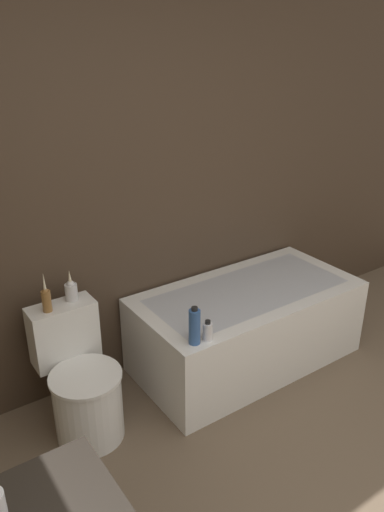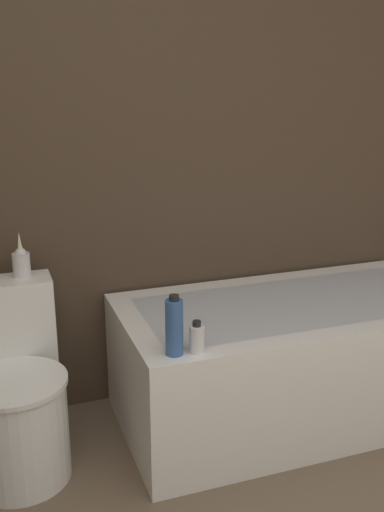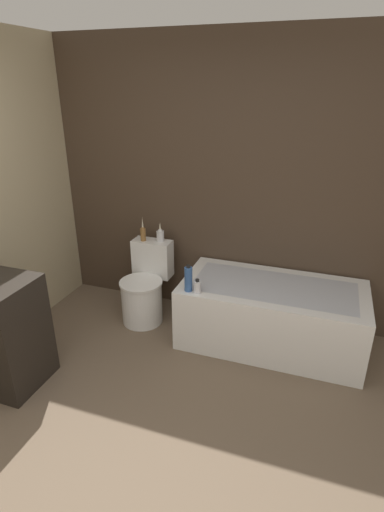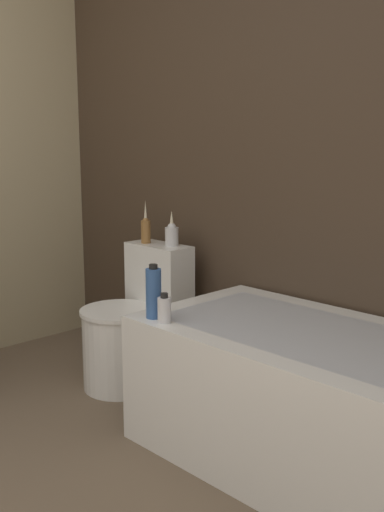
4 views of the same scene
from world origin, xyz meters
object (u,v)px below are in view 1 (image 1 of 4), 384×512
object	(u,v)px
bathtub	(246,325)
toilet	(81,385)
vase_gold	(46,299)
shampoo_bottle_tall	(194,326)
vase_silver	(71,290)
shampoo_bottle_short	(208,331)

from	to	relation	value
bathtub	toilet	xyz separation A→B (m)	(-1.24, 0.02, 0.03)
vase_gold	shampoo_bottle_tall	world-z (taller)	vase_gold
bathtub	vase_gold	distance (m)	1.44
toilet	shampoo_bottle_tall	size ratio (longest dim) A/B	3.20
vase_silver	shampoo_bottle_tall	bearing A→B (deg)	-48.71
bathtub	vase_silver	size ratio (longest dim) A/B	8.20
bathtub	vase_gold	xyz separation A→B (m)	(-1.32, 0.20, 0.54)
vase_silver	shampoo_bottle_short	size ratio (longest dim) A/B	1.52
vase_gold	shampoo_bottle_short	world-z (taller)	vase_gold
shampoo_bottle_tall	toilet	bearing A→B (deg)	150.12
vase_silver	shampoo_bottle_tall	world-z (taller)	vase_silver
vase_gold	vase_silver	size ratio (longest dim) A/B	1.25
toilet	bathtub	bearing A→B (deg)	-0.74
shampoo_bottle_short	bathtub	bearing A→B (deg)	29.17
bathtub	shampoo_bottle_tall	bearing A→B (deg)	-154.89
bathtub	toilet	distance (m)	1.24
vase_silver	shampoo_bottle_short	bearing A→B (deg)	-44.93
vase_silver	shampoo_bottle_tall	distance (m)	0.75
bathtub	vase_gold	bearing A→B (deg)	171.40
toilet	shampoo_bottle_short	world-z (taller)	toilet
bathtub	vase_silver	distance (m)	1.29
vase_gold	shampoo_bottle_tall	distance (m)	0.84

